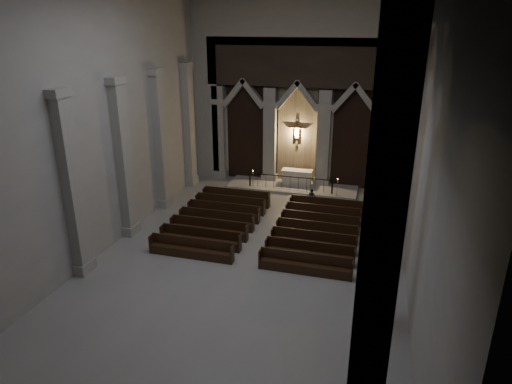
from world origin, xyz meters
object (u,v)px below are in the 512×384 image
altar (297,177)px  candle_stand_left (253,183)px  altar_rail (290,181)px  candle_stand_right (337,193)px  worshipper (311,199)px  pews (265,228)px

altar → candle_stand_left: 2.96m
altar_rail → candle_stand_right: size_ratio=4.18×
candle_stand_left → altar_rail: bearing=0.9°
altar_rail → worshipper: 3.02m
pews → altar: bearing=88.2°
candle_stand_right → worshipper: bearing=-122.2°
altar → worshipper: worshipper is taller
altar → altar_rail: bearing=-102.0°
altar → candle_stand_left: size_ratio=1.60×
altar_rail → worshipper: worshipper is taller
candle_stand_left → worshipper: size_ratio=1.02×
worshipper → altar_rail: bearing=131.9°
candle_stand_right → pews: size_ratio=0.14×
altar → candle_stand_right: (2.83, -1.48, -0.30)m
candle_stand_right → altar_rail: bearing=172.6°
altar_rail → pews: (-0.00, -6.41, -0.42)m
candle_stand_right → altar: bearing=152.4°
candle_stand_left → pews: 6.84m
candle_stand_right → pews: (-3.06, -6.01, -0.06)m
worshipper → candle_stand_left: bearing=156.5°
candle_stand_right → pews: bearing=-117.0°
altar_rail → candle_stand_right: candle_stand_right is taller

